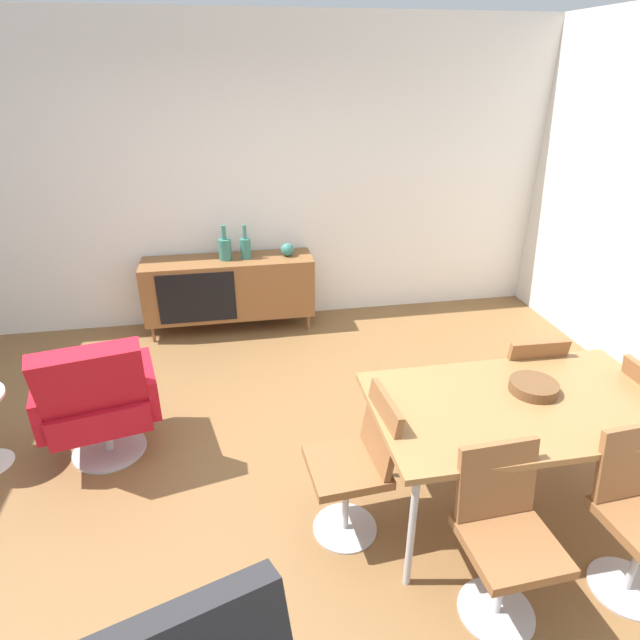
{
  "coord_description": "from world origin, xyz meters",
  "views": [
    {
      "loc": [
        -0.02,
        -2.45,
        2.35
      ],
      "look_at": [
        0.48,
        0.31,
        0.99
      ],
      "focal_mm": 29.34,
      "sensor_mm": 36.0,
      "label": 1
    }
  ],
  "objects_px": {
    "dining_table": "(520,409)",
    "sideboard": "(229,287)",
    "dining_chair_near_window": "(358,462)",
    "vase_ceramic_small": "(287,249)",
    "vase_cobalt": "(246,247)",
    "wooden_bowl_on_table": "(533,387)",
    "vase_sculptural_dark": "(225,248)",
    "dining_chair_front_left": "(504,531)",
    "lounge_chair_red": "(98,398)",
    "dining_chair_back_right": "(519,383)"
  },
  "relations": [
    {
      "from": "sideboard",
      "to": "lounge_chair_red",
      "type": "relative_size",
      "value": 1.69
    },
    {
      "from": "dining_table",
      "to": "dining_chair_back_right",
      "type": "height_order",
      "value": "dining_chair_back_right"
    },
    {
      "from": "vase_cobalt",
      "to": "vase_ceramic_small",
      "type": "bearing_deg",
      "value": 0.0
    },
    {
      "from": "dining_table",
      "to": "wooden_bowl_on_table",
      "type": "height_order",
      "value": "wooden_bowl_on_table"
    },
    {
      "from": "sideboard",
      "to": "dining_chair_front_left",
      "type": "bearing_deg",
      "value": -70.38
    },
    {
      "from": "wooden_bowl_on_table",
      "to": "dining_chair_near_window",
      "type": "height_order",
      "value": "dining_chair_near_window"
    },
    {
      "from": "vase_ceramic_small",
      "to": "dining_chair_front_left",
      "type": "xyz_separation_m",
      "value": [
        0.58,
        -3.23,
        -0.31
      ]
    },
    {
      "from": "vase_sculptural_dark",
      "to": "vase_ceramic_small",
      "type": "distance_m",
      "value": 0.59
    },
    {
      "from": "vase_sculptural_dark",
      "to": "dining_chair_near_window",
      "type": "xyz_separation_m",
      "value": [
        0.62,
        -2.66,
        -0.36
      ]
    },
    {
      "from": "vase_cobalt",
      "to": "dining_table",
      "type": "distance_m",
      "value": 2.98
    },
    {
      "from": "wooden_bowl_on_table",
      "to": "dining_chair_near_window",
      "type": "bearing_deg",
      "value": -175.32
    },
    {
      "from": "vase_ceramic_small",
      "to": "wooden_bowl_on_table",
      "type": "distance_m",
      "value": 2.78
    },
    {
      "from": "dining_chair_back_right",
      "to": "dining_chair_near_window",
      "type": "bearing_deg",
      "value": -155.85
    },
    {
      "from": "sideboard",
      "to": "vase_ceramic_small",
      "type": "xyz_separation_m",
      "value": [
        0.57,
        0.0,
        0.34
      ]
    },
    {
      "from": "vase_ceramic_small",
      "to": "dining_table",
      "type": "xyz_separation_m",
      "value": [
        0.93,
        -2.67,
        -0.08
      ]
    },
    {
      "from": "vase_cobalt",
      "to": "vase_ceramic_small",
      "type": "height_order",
      "value": "vase_cobalt"
    },
    {
      "from": "dining_chair_front_left",
      "to": "lounge_chair_red",
      "type": "distance_m",
      "value": 2.47
    },
    {
      "from": "vase_ceramic_small",
      "to": "wooden_bowl_on_table",
      "type": "xyz_separation_m",
      "value": [
        1.04,
        -2.58,
        -0.01
      ]
    },
    {
      "from": "dining_table",
      "to": "dining_chair_near_window",
      "type": "relative_size",
      "value": 1.87
    },
    {
      "from": "sideboard",
      "to": "lounge_chair_red",
      "type": "distance_m",
      "value": 1.99
    },
    {
      "from": "sideboard",
      "to": "vase_sculptural_dark",
      "type": "xyz_separation_m",
      "value": [
        -0.01,
        0.0,
        0.39
      ]
    },
    {
      "from": "sideboard",
      "to": "vase_cobalt",
      "type": "relative_size",
      "value": 5.02
    },
    {
      "from": "dining_chair_front_left",
      "to": "vase_cobalt",
      "type": "bearing_deg",
      "value": 106.72
    },
    {
      "from": "vase_cobalt",
      "to": "dining_chair_front_left",
      "type": "bearing_deg",
      "value": -73.28
    },
    {
      "from": "vase_ceramic_small",
      "to": "lounge_chair_red",
      "type": "height_order",
      "value": "lounge_chair_red"
    },
    {
      "from": "wooden_bowl_on_table",
      "to": "dining_chair_front_left",
      "type": "distance_m",
      "value": 0.85
    },
    {
      "from": "vase_sculptural_dark",
      "to": "dining_chair_back_right",
      "type": "distance_m",
      "value": 2.84
    },
    {
      "from": "dining_chair_back_right",
      "to": "vase_ceramic_small",
      "type": "bearing_deg",
      "value": 121.18
    },
    {
      "from": "dining_table",
      "to": "lounge_chair_red",
      "type": "height_order",
      "value": "lounge_chair_red"
    },
    {
      "from": "wooden_bowl_on_table",
      "to": "vase_sculptural_dark",
      "type": "bearing_deg",
      "value": 122.2
    },
    {
      "from": "vase_sculptural_dark",
      "to": "dining_chair_near_window",
      "type": "height_order",
      "value": "vase_sculptural_dark"
    },
    {
      "from": "vase_sculptural_dark",
      "to": "dining_table",
      "type": "height_order",
      "value": "vase_sculptural_dark"
    },
    {
      "from": "lounge_chair_red",
      "to": "dining_chair_near_window",
      "type": "bearing_deg",
      "value": -30.47
    },
    {
      "from": "dining_chair_front_left",
      "to": "dining_chair_back_right",
      "type": "bearing_deg",
      "value": 57.91
    },
    {
      "from": "vase_ceramic_small",
      "to": "dining_chair_back_right",
      "type": "distance_m",
      "value": 2.48
    },
    {
      "from": "lounge_chair_red",
      "to": "vase_sculptural_dark",
      "type": "bearing_deg",
      "value": 64.64
    },
    {
      "from": "dining_table",
      "to": "sideboard",
      "type": "bearing_deg",
      "value": 119.4
    },
    {
      "from": "vase_sculptural_dark",
      "to": "sideboard",
      "type": "bearing_deg",
      "value": -10.5
    },
    {
      "from": "sideboard",
      "to": "vase_cobalt",
      "type": "xyz_separation_m",
      "value": [
        0.18,
        0.0,
        0.39
      ]
    },
    {
      "from": "vase_cobalt",
      "to": "dining_chair_front_left",
      "type": "xyz_separation_m",
      "value": [
        0.97,
        -3.23,
        -0.36
      ]
    },
    {
      "from": "sideboard",
      "to": "dining_chair_near_window",
      "type": "relative_size",
      "value": 1.87
    },
    {
      "from": "vase_cobalt",
      "to": "vase_sculptural_dark",
      "type": "relative_size",
      "value": 0.98
    },
    {
      "from": "vase_sculptural_dark",
      "to": "wooden_bowl_on_table",
      "type": "bearing_deg",
      "value": -57.8
    },
    {
      "from": "vase_cobalt",
      "to": "vase_sculptural_dark",
      "type": "distance_m",
      "value": 0.19
    },
    {
      "from": "sideboard",
      "to": "wooden_bowl_on_table",
      "type": "bearing_deg",
      "value": -57.94
    },
    {
      "from": "dining_table",
      "to": "lounge_chair_red",
      "type": "relative_size",
      "value": 1.69
    },
    {
      "from": "wooden_bowl_on_table",
      "to": "dining_chair_back_right",
      "type": "height_order",
      "value": "dining_chair_back_right"
    },
    {
      "from": "lounge_chair_red",
      "to": "dining_table",
      "type": "bearing_deg",
      "value": -20.24
    },
    {
      "from": "vase_ceramic_small",
      "to": "dining_chair_near_window",
      "type": "distance_m",
      "value": 2.68
    },
    {
      "from": "vase_sculptural_dark",
      "to": "vase_cobalt",
      "type": "bearing_deg",
      "value": 0.0
    }
  ]
}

